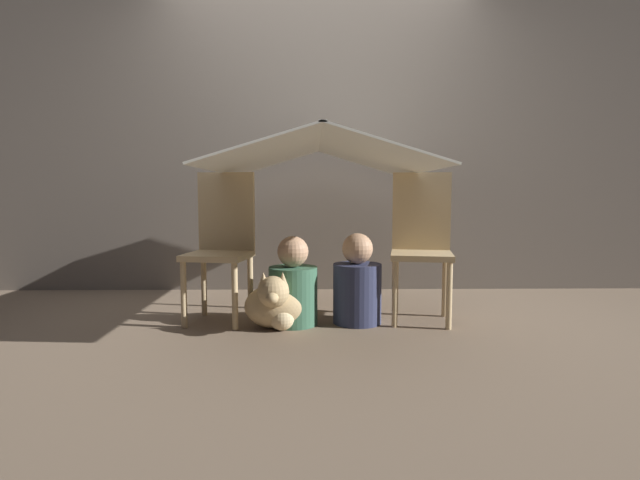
{
  "coord_description": "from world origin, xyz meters",
  "views": [
    {
      "loc": [
        -0.05,
        -3.01,
        0.81
      ],
      "look_at": [
        0.0,
        0.07,
        0.52
      ],
      "focal_mm": 28.0,
      "sensor_mm": 36.0,
      "label": 1
    }
  ],
  "objects": [
    {
      "name": "person_front",
      "position": [
        -0.17,
        0.02,
        0.23
      ],
      "size": [
        0.3,
        0.3,
        0.55
      ],
      "color": "#38664C",
      "rests_on": "ground_plane"
    },
    {
      "name": "ground_plane",
      "position": [
        0.0,
        0.0,
        0.0
      ],
      "size": [
        8.8,
        8.8,
        0.0
      ],
      "primitive_type": "plane",
      "color": "#7A6651"
    },
    {
      "name": "chair_left",
      "position": [
        -0.62,
        0.15,
        0.5
      ],
      "size": [
        0.43,
        0.43,
        0.94
      ],
      "rotation": [
        0.0,
        0.0,
        -0.17
      ],
      "color": "#D1B27F",
      "rests_on": "ground_plane"
    },
    {
      "name": "chair_right",
      "position": [
        0.65,
        0.15,
        0.5
      ],
      "size": [
        0.44,
        0.44,
        0.94
      ],
      "rotation": [
        0.0,
        0.0,
        -0.18
      ],
      "color": "#D1B27F",
      "rests_on": "ground_plane"
    },
    {
      "name": "plush_toy",
      "position": [
        -0.23,
        -0.12,
        0.1
      ],
      "size": [
        0.15,
        0.15,
        0.24
      ],
      "color": "beige",
      "rests_on": "ground_plane"
    },
    {
      "name": "wall_back",
      "position": [
        0.0,
        1.16,
        1.25
      ],
      "size": [
        7.0,
        0.05,
        2.5
      ],
      "color": "#6B6056",
      "rests_on": "ground_plane"
    },
    {
      "name": "dog",
      "position": [
        -0.27,
        -0.09,
        0.16
      ],
      "size": [
        0.37,
        0.39,
        0.36
      ],
      "color": "tan",
      "rests_on": "ground_plane"
    },
    {
      "name": "person_second",
      "position": [
        0.23,
        0.05,
        0.23
      ],
      "size": [
        0.3,
        0.3,
        0.56
      ],
      "color": "#2D3351",
      "rests_on": "ground_plane"
    },
    {
      "name": "sheet_canopy",
      "position": [
        0.0,
        0.07,
        1.04
      ],
      "size": [
        1.27,
        1.59,
        0.2
      ],
      "color": "silver"
    }
  ]
}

